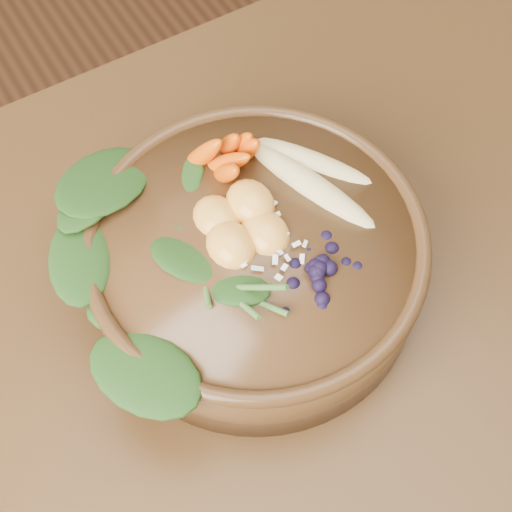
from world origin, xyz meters
TOP-DOWN VIEW (x-y plane):
  - ground at (0.00, 0.00)m, footprint 4.00×4.00m
  - dining_table at (0.00, 0.00)m, footprint 1.60×0.90m
  - stoneware_bowl at (-0.30, 0.08)m, footprint 0.42×0.42m
  - kale_heap at (-0.38, 0.13)m, footprint 0.27×0.26m
  - carrot_cluster at (-0.28, 0.18)m, footprint 0.09×0.09m
  - banana_halves at (-0.22, 0.12)m, footprint 0.12×0.19m
  - mandarin_cluster at (-0.31, 0.10)m, footprint 0.13×0.13m
  - blueberry_pile at (-0.28, 0.02)m, footprint 0.18×0.16m
  - coconut_flakes at (-0.29, 0.06)m, footprint 0.13×0.11m

SIDE VIEW (x-z plane):
  - ground at x=0.00m, z-range 0.00..0.00m
  - dining_table at x=0.00m, z-range 0.28..1.03m
  - stoneware_bowl at x=-0.30m, z-range 0.75..0.84m
  - coconut_flakes at x=-0.29m, z-range 0.84..0.85m
  - banana_halves at x=-0.22m, z-range 0.84..0.87m
  - mandarin_cluster at x=-0.31m, z-range 0.84..0.87m
  - blueberry_pile at x=-0.28m, z-range 0.84..0.88m
  - kale_heap at x=-0.38m, z-range 0.84..0.89m
  - carrot_cluster at x=-0.28m, z-range 0.84..0.93m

